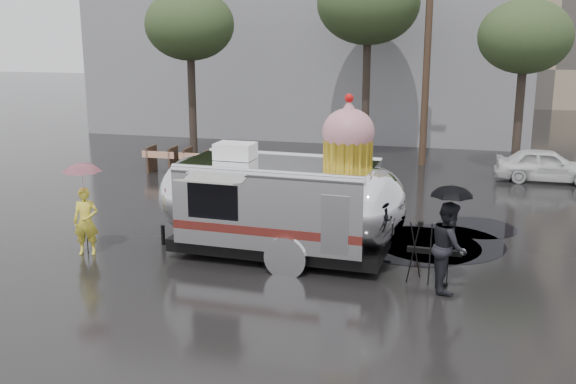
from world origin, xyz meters
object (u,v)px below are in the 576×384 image
(person_left, at_px, (86,221))
(person_right, at_px, (449,246))
(tripod, at_px, (419,247))
(airstream_trailer, at_px, (284,200))

(person_left, xyz_separation_m, person_right, (8.62, -0.15, 0.13))
(person_left, height_order, person_right, person_right)
(person_right, xyz_separation_m, tripod, (-0.62, 0.32, -0.17))
(airstream_trailer, distance_m, tripod, 3.43)
(person_left, height_order, tripod, person_left)
(airstream_trailer, distance_m, person_right, 4.08)
(person_left, bearing_deg, person_right, -16.81)
(person_right, bearing_deg, person_left, 81.63)
(airstream_trailer, xyz_separation_m, tripod, (3.27, -0.81, -0.64))
(airstream_trailer, height_order, person_right, airstream_trailer)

